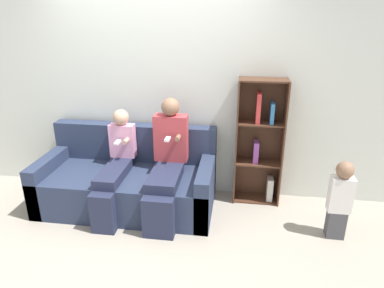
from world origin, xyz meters
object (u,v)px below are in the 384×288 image
couch (129,182)px  toddler_standing (340,199)px  adult_seated (167,160)px  child_seated (115,166)px  bookshelf (260,142)px

couch → toddler_standing: size_ratio=2.37×
adult_seated → child_seated: 0.59m
child_seated → toddler_standing: (2.34, -0.17, -0.12)m
child_seated → toddler_standing: bearing=-4.1°
bookshelf → child_seated: bearing=-162.4°
couch → adult_seated: 0.61m
couch → toddler_standing: (2.25, -0.31, 0.15)m
couch → bookshelf: bookshelf is taller
adult_seated → toddler_standing: size_ratio=1.53×
couch → bookshelf: size_ratio=1.34×
bookshelf → toddler_standing: bearing=-41.1°
couch → adult_seated: (0.49, -0.10, 0.35)m
adult_seated → child_seated: size_ratio=1.14×
couch → bookshelf: bearing=13.3°
child_seated → adult_seated: bearing=4.2°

